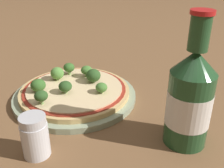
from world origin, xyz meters
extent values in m
plane|color=brown|center=(0.00, 0.00, 0.00)|extent=(3.00, 3.00, 0.00)
cylinder|color=#93A384|center=(0.02, 0.00, 0.01)|extent=(0.26, 0.26, 0.01)
cylinder|color=tan|center=(0.02, 0.00, 0.02)|extent=(0.23, 0.23, 0.01)
cylinder|color=maroon|center=(0.02, 0.00, 0.02)|extent=(0.22, 0.22, 0.00)
cylinder|color=beige|center=(0.02, 0.00, 0.02)|extent=(0.20, 0.20, 0.00)
cylinder|color=#7A9E5B|center=(-0.02, 0.04, 0.03)|extent=(0.01, 0.01, 0.01)
ellipsoid|color=#568E3D|center=(-0.02, 0.04, 0.04)|extent=(0.03, 0.03, 0.03)
cylinder|color=#7A9E5B|center=(0.00, -0.02, 0.03)|extent=(0.01, 0.01, 0.01)
ellipsoid|color=#2D5123|center=(0.00, -0.02, 0.04)|extent=(0.03, 0.03, 0.02)
cylinder|color=#7A9E5B|center=(-0.06, -0.01, 0.03)|extent=(0.01, 0.01, 0.01)
ellipsoid|color=#386628|center=(-0.06, -0.01, 0.04)|extent=(0.03, 0.03, 0.03)
cylinder|color=#7A9E5B|center=(0.07, -0.03, 0.03)|extent=(0.01, 0.01, 0.01)
ellipsoid|color=#477A33|center=(0.07, -0.03, 0.04)|extent=(0.02, 0.02, 0.02)
cylinder|color=#7A9E5B|center=(-0.04, -0.06, 0.03)|extent=(0.01, 0.01, 0.01)
ellipsoid|color=#2D5123|center=(-0.04, -0.06, 0.04)|extent=(0.03, 0.03, 0.02)
cylinder|color=#7A9E5B|center=(0.04, 0.05, 0.03)|extent=(0.01, 0.01, 0.01)
ellipsoid|color=#477A33|center=(0.04, 0.05, 0.04)|extent=(0.03, 0.03, 0.02)
cylinder|color=#7A9E5B|center=(0.00, 0.07, 0.03)|extent=(0.01, 0.01, 0.01)
ellipsoid|color=#386628|center=(0.00, 0.07, 0.04)|extent=(0.03, 0.03, 0.02)
cylinder|color=#7A9E5B|center=(0.06, 0.02, 0.03)|extent=(0.01, 0.01, 0.01)
ellipsoid|color=#2D5123|center=(0.06, 0.02, 0.04)|extent=(0.03, 0.03, 0.03)
cylinder|color=#234C28|center=(0.21, -0.16, 0.06)|extent=(0.07, 0.07, 0.12)
cylinder|color=silver|center=(0.21, -0.16, 0.06)|extent=(0.07, 0.07, 0.06)
cone|color=#234C28|center=(0.21, -0.16, 0.14)|extent=(0.07, 0.07, 0.03)
cylinder|color=#234C28|center=(0.21, -0.16, 0.18)|extent=(0.03, 0.03, 0.05)
cylinder|color=red|center=(0.21, -0.16, 0.21)|extent=(0.03, 0.03, 0.01)
cylinder|color=silver|center=(-0.03, -0.17, 0.03)|extent=(0.04, 0.04, 0.06)
cylinder|color=silver|center=(-0.03, -0.17, 0.06)|extent=(0.04, 0.04, 0.01)
camera|label=1|loc=(0.06, -0.50, 0.28)|focal=42.00mm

